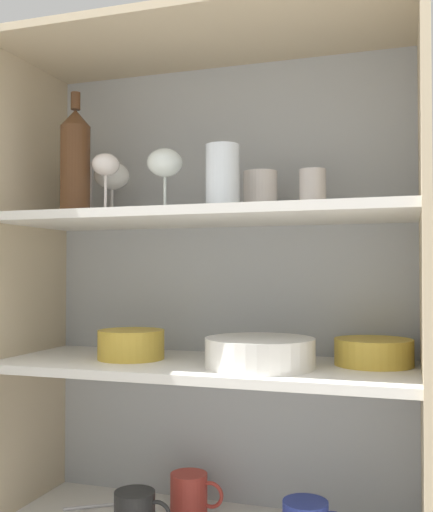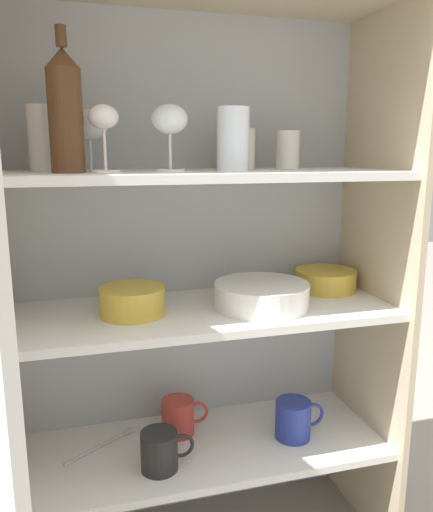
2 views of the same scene
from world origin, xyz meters
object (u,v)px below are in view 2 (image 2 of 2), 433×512
object	(u,v)px
plate_stack_white	(261,295)
serving_bowl_small	(132,300)
wine_bottle	(65,110)
mixing_bowl_large	(325,279)
coffee_mug_primary	(179,417)

from	to	relation	value
plate_stack_white	serving_bowl_small	xyz separation A→B (m)	(-0.32, 0.03, 0.01)
wine_bottle	serving_bowl_small	xyz separation A→B (m)	(0.13, 0.04, -0.43)
mixing_bowl_large	serving_bowl_small	bearing A→B (deg)	-172.05
plate_stack_white	mixing_bowl_large	bearing A→B (deg)	24.33
wine_bottle	plate_stack_white	size ratio (longest dim) A/B	1.23
serving_bowl_small	coffee_mug_primary	bearing A→B (deg)	30.67
serving_bowl_small	coffee_mug_primary	xyz separation A→B (m)	(0.12, 0.07, -0.36)
wine_bottle	coffee_mug_primary	xyz separation A→B (m)	(0.25, 0.11, -0.79)
mixing_bowl_large	serving_bowl_small	xyz separation A→B (m)	(-0.55, -0.08, 0.01)
plate_stack_white	mixing_bowl_large	distance (m)	0.25
mixing_bowl_large	serving_bowl_small	size ratio (longest dim) A/B	1.09
mixing_bowl_large	wine_bottle	bearing A→B (deg)	-169.95
plate_stack_white	coffee_mug_primary	size ratio (longest dim) A/B	1.81
plate_stack_white	serving_bowl_small	size ratio (longest dim) A/B	1.52
wine_bottle	serving_bowl_small	size ratio (longest dim) A/B	1.87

